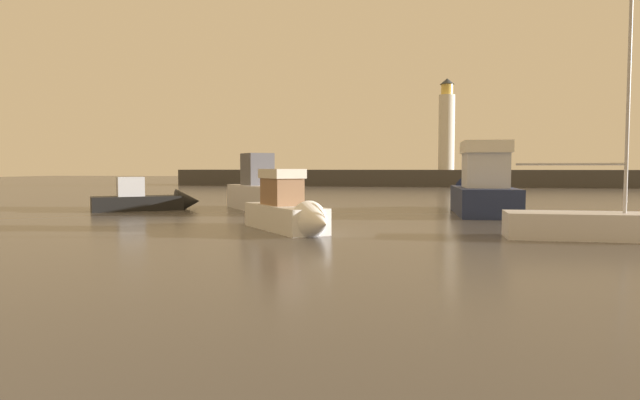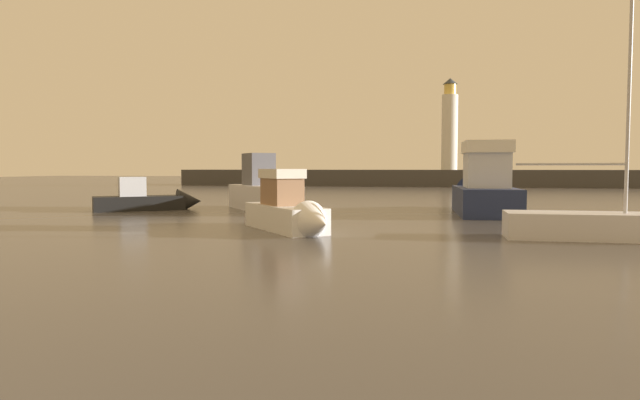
{
  "view_description": "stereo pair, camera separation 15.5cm",
  "coord_description": "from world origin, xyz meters",
  "px_view_note": "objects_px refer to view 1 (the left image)",
  "views": [
    {
      "loc": [
        5.05,
        -0.66,
        2.43
      ],
      "look_at": [
        0.27,
        20.54,
        1.18
      ],
      "focal_mm": 31.41,
      "sensor_mm": 36.0,
      "label": 1
    },
    {
      "loc": [
        5.2,
        -0.63,
        2.43
      ],
      "look_at": [
        0.27,
        20.54,
        1.18
      ],
      "focal_mm": 31.41,
      "sensor_mm": 36.0,
      "label": 2
    }
  ],
  "objects_px": {
    "lighthouse": "(447,127)",
    "motorboat_2": "(290,211)",
    "motorboat_3": "(480,190)",
    "motorboat_0": "(151,200)",
    "motorboat_1": "(269,194)",
    "sailboat_moored": "(604,224)"
  },
  "relations": [
    {
      "from": "motorboat_2",
      "to": "motorboat_3",
      "type": "height_order",
      "value": "motorboat_3"
    },
    {
      "from": "motorboat_0",
      "to": "sailboat_moored",
      "type": "relative_size",
      "value": 0.56
    },
    {
      "from": "motorboat_0",
      "to": "lighthouse",
      "type": "bearing_deg",
      "value": 70.39
    },
    {
      "from": "motorboat_0",
      "to": "sailboat_moored",
      "type": "xyz_separation_m",
      "value": [
        21.79,
        -8.51,
        -0.06
      ]
    },
    {
      "from": "motorboat_0",
      "to": "motorboat_1",
      "type": "xyz_separation_m",
      "value": [
        6.81,
        0.84,
        0.38
      ]
    },
    {
      "from": "motorboat_2",
      "to": "sailboat_moored",
      "type": "height_order",
      "value": "sailboat_moored"
    },
    {
      "from": "motorboat_3",
      "to": "sailboat_moored",
      "type": "xyz_separation_m",
      "value": [
        3.41,
        -11.18,
        -0.67
      ]
    },
    {
      "from": "lighthouse",
      "to": "motorboat_1",
      "type": "bearing_deg",
      "value": -102.03
    },
    {
      "from": "motorboat_0",
      "to": "motorboat_2",
      "type": "distance_m",
      "value": 13.77
    },
    {
      "from": "lighthouse",
      "to": "motorboat_2",
      "type": "height_order",
      "value": "lighthouse"
    },
    {
      "from": "motorboat_0",
      "to": "motorboat_2",
      "type": "height_order",
      "value": "motorboat_2"
    },
    {
      "from": "motorboat_1",
      "to": "motorboat_2",
      "type": "height_order",
      "value": "motorboat_1"
    },
    {
      "from": "lighthouse",
      "to": "motorboat_2",
      "type": "bearing_deg",
      "value": -95.98
    },
    {
      "from": "motorboat_2",
      "to": "motorboat_3",
      "type": "distance_m",
      "value": 13.62
    },
    {
      "from": "lighthouse",
      "to": "sailboat_moored",
      "type": "relative_size",
      "value": 1.18
    },
    {
      "from": "lighthouse",
      "to": "motorboat_3",
      "type": "height_order",
      "value": "lighthouse"
    },
    {
      "from": "lighthouse",
      "to": "motorboat_0",
      "type": "xyz_separation_m",
      "value": [
        -16.51,
        -46.34,
        -7.23
      ]
    },
    {
      "from": "motorboat_1",
      "to": "motorboat_2",
      "type": "distance_m",
      "value": 10.24
    },
    {
      "from": "lighthouse",
      "to": "motorboat_2",
      "type": "xyz_separation_m",
      "value": [
        -5.76,
        -54.95,
        -7.03
      ]
    },
    {
      "from": "motorboat_0",
      "to": "motorboat_3",
      "type": "height_order",
      "value": "motorboat_3"
    },
    {
      "from": "lighthouse",
      "to": "motorboat_2",
      "type": "distance_m",
      "value": 55.69
    },
    {
      "from": "motorboat_0",
      "to": "motorboat_1",
      "type": "height_order",
      "value": "motorboat_1"
    }
  ]
}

